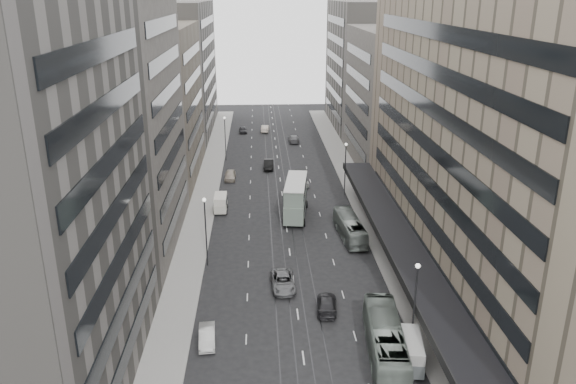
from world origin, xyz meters
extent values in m
plane|color=black|center=(0.00, 0.00, 0.00)|extent=(220.00, 220.00, 0.00)
cube|color=gray|center=(12.00, 37.50, 0.07)|extent=(4.00, 125.00, 0.15)
cube|color=gray|center=(-12.00, 37.50, 0.07)|extent=(4.00, 125.00, 0.15)
cube|color=#7E715C|center=(21.50, 8.00, 15.00)|extent=(15.00, 60.00, 30.00)
cube|color=black|center=(12.00, 8.00, 4.00)|extent=(4.40, 60.00, 0.50)
cube|color=#48443F|center=(21.50, 52.00, 12.00)|extent=(15.00, 28.00, 24.00)
cube|color=#615D57|center=(21.50, 82.00, 14.00)|extent=(15.00, 32.00, 28.00)
cube|color=#615D57|center=(-21.50, -8.00, 15.00)|extent=(15.00, 28.00, 30.00)
cube|color=#48443F|center=(-21.50, 19.00, 17.00)|extent=(15.00, 26.00, 34.00)
cube|color=#675E50|center=(-21.50, 46.00, 12.50)|extent=(15.00, 28.00, 25.00)
cube|color=#615D57|center=(-21.50, 79.00, 14.00)|extent=(15.00, 38.00, 28.00)
cylinder|color=#262628|center=(9.70, -5.00, 4.00)|extent=(0.16, 0.16, 8.00)
sphere|color=silver|center=(9.70, -5.00, 8.10)|extent=(0.44, 0.44, 0.44)
cylinder|color=#262628|center=(9.70, 35.00, 4.00)|extent=(0.16, 0.16, 8.00)
sphere|color=silver|center=(9.70, 35.00, 8.10)|extent=(0.44, 0.44, 0.44)
cylinder|color=#262628|center=(-9.70, 12.00, 4.00)|extent=(0.16, 0.16, 8.00)
sphere|color=silver|center=(-9.70, 12.00, 8.10)|extent=(0.44, 0.44, 0.44)
cylinder|color=#262628|center=(-9.70, 55.00, 4.00)|extent=(0.16, 0.16, 8.00)
sphere|color=silver|center=(-9.70, 55.00, 8.10)|extent=(0.44, 0.44, 0.44)
imported|color=slate|center=(7.04, -6.21, 1.65)|extent=(3.85, 12.03, 3.30)
imported|color=gray|center=(7.95, 18.81, 1.40)|extent=(3.08, 10.20, 2.80)
cube|color=slate|center=(1.50, 26.44, 1.77)|extent=(3.94, 9.93, 2.47)
cube|color=slate|center=(1.50, 26.44, 4.08)|extent=(3.83, 9.54, 2.15)
cube|color=silver|center=(1.50, 26.44, 5.21)|extent=(3.94, 9.93, 0.13)
cylinder|color=black|center=(-0.29, 23.17, 0.54)|extent=(0.44, 1.10, 1.07)
cylinder|color=black|center=(2.37, 22.82, 0.54)|extent=(0.44, 1.10, 1.07)
cylinder|color=black|center=(0.63, 30.06, 0.54)|extent=(0.44, 1.10, 1.07)
cylinder|color=black|center=(3.29, 29.71, 0.54)|extent=(0.44, 1.10, 1.07)
cube|color=#555B5C|center=(8.81, -7.45, 0.98)|extent=(2.64, 5.00, 1.24)
cube|color=#A7A7A2|center=(8.81, -7.45, 2.09)|extent=(2.58, 4.90, 0.98)
cylinder|color=black|center=(7.60, -8.87, 0.35)|extent=(0.30, 0.73, 0.71)
cylinder|color=black|center=(9.58, -9.14, 0.35)|extent=(0.30, 0.73, 0.71)
cylinder|color=black|center=(8.04, -5.75, 0.35)|extent=(0.30, 0.73, 0.71)
cylinder|color=black|center=(10.02, -6.03, 0.35)|extent=(0.30, 0.73, 0.71)
cube|color=beige|center=(-9.15, 28.92, 0.91)|extent=(1.77, 3.90, 1.20)
cube|color=silver|center=(-9.15, 28.92, 1.98)|extent=(1.73, 3.82, 0.94)
cylinder|color=black|center=(-10.02, 27.63, 0.31)|extent=(0.18, 0.62, 0.62)
cylinder|color=black|center=(-8.27, 27.64, 0.31)|extent=(0.18, 0.62, 0.62)
cylinder|color=black|center=(-10.03, 30.20, 0.31)|extent=(0.18, 0.62, 0.62)
cylinder|color=black|center=(-8.28, 30.21, 0.31)|extent=(0.18, 0.62, 0.62)
imported|color=beige|center=(-8.50, -3.31, 0.67)|extent=(1.74, 4.19, 1.35)
imported|color=slate|center=(-1.21, 6.28, 0.74)|extent=(2.68, 5.43, 1.48)
imported|color=black|center=(2.93, 1.61, 0.70)|extent=(2.44, 4.99, 1.40)
imported|color=#A99C8C|center=(-8.41, 43.44, 0.77)|extent=(1.86, 4.54, 1.54)
imported|color=black|center=(-1.79, 49.28, 0.79)|extent=(1.88, 4.88, 1.58)
imported|color=beige|center=(2.83, 40.12, 0.80)|extent=(3.36, 6.03, 1.59)
imported|color=#565759|center=(3.84, 67.80, 0.74)|extent=(2.11, 5.09, 1.47)
imported|color=#242326|center=(-6.98, 76.77, 0.68)|extent=(1.91, 4.09, 1.36)
imported|color=beige|center=(-1.97, 77.48, 0.76)|extent=(2.02, 4.75, 1.52)
camera|label=1|loc=(-3.55, -46.76, 29.91)|focal=35.00mm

